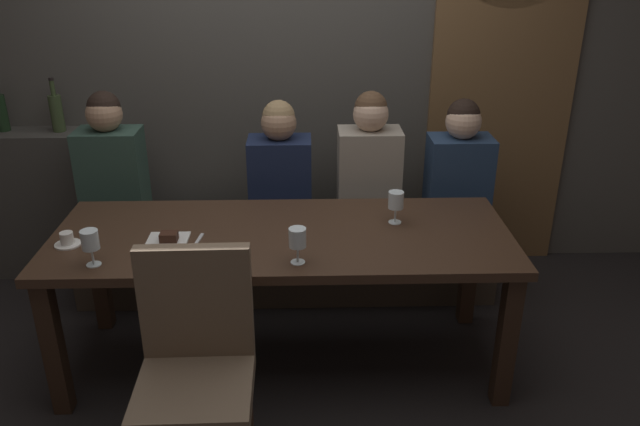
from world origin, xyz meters
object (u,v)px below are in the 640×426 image
wine_bottle_pale_label (57,112)px  wine_glass_center_back (90,242)px  diner_redhead (111,166)px  wine_glass_end_right (297,239)px  diner_near_end (459,169)px  diner_bearded (280,170)px  espresso_cup (67,240)px  dining_table (283,249)px  wine_glass_far_right (396,202)px  chair_near_side (196,357)px  fork_on_table (198,242)px  banquette_bench (287,259)px  diner_far_end (369,165)px  wine_bottle_dark_red (1,111)px  dessert_plate (168,240)px

wine_bottle_pale_label → wine_glass_center_back: wine_bottle_pale_label is taller
diner_redhead → wine_glass_end_right: bearing=-43.3°
diner_near_end → diner_bearded: bearing=178.7°
diner_near_end → espresso_cup: bearing=-158.7°
dining_table → diner_redhead: size_ratio=2.69×
wine_glass_far_right → chair_near_side: bearing=-136.6°
fork_on_table → wine_glass_far_right: bearing=19.3°
banquette_bench → diner_far_end: size_ratio=3.08×
chair_near_side → wine_glass_far_right: size_ratio=5.98×
wine_glass_far_right → wine_glass_end_right: (-0.48, -0.41, 0.00)m
diner_redhead → wine_glass_far_right: bearing=-21.3°
banquette_bench → wine_glass_end_right: size_ratio=15.24×
diner_bearded → espresso_cup: bearing=-140.1°
diner_far_end → diner_bearded: bearing=-179.5°
wine_glass_end_right → wine_glass_center_back: same height
wine_glass_end_right → diner_bearded: bearing=96.1°
diner_near_end → wine_bottle_pale_label: bearing=171.1°
diner_near_end → wine_glass_far_right: (-0.45, -0.57, 0.04)m
espresso_cup → wine_glass_far_right: bearing=7.7°
diner_redhead → espresso_cup: 0.82m
wine_bottle_dark_red → dessert_plate: 1.69m
dining_table → wine_bottle_pale_label: wine_bottle_pale_label is taller
wine_glass_end_right → wine_glass_center_back: bearing=179.8°
espresso_cup → wine_glass_end_right: bearing=-10.6°
wine_bottle_dark_red → wine_glass_end_right: (1.81, -1.36, -0.22)m
dining_table → wine_glass_end_right: 0.37m
chair_near_side → diner_redhead: bearing=115.3°
banquette_bench → wine_glass_end_right: (0.08, -1.00, 0.62)m
wine_glass_far_right → wine_glass_center_back: same height
wine_glass_end_right → chair_near_side: bearing=-133.2°
banquette_bench → wine_glass_far_right: wine_glass_far_right is taller
wine_glass_end_right → wine_glass_far_right: bearing=40.2°
diner_far_end → wine_bottle_pale_label: wine_bottle_pale_label is taller
diner_near_end → wine_glass_center_back: size_ratio=4.71×
dining_table → espresso_cup: 1.00m
dining_table → wine_glass_center_back: (-0.81, -0.30, 0.20)m
wine_bottle_dark_red → wine_glass_end_right: wine_bottle_dark_red is taller
wine_glass_end_right → banquette_bench: bearing=94.4°
chair_near_side → wine_glass_end_right: bearing=46.8°
chair_near_side → fork_on_table: 0.66m
banquette_bench → wine_glass_center_back: wine_glass_center_back is taller
wine_glass_end_right → wine_glass_center_back: size_ratio=1.00×
wine_bottle_dark_red → wine_glass_center_back: wine_bottle_dark_red is taller
espresso_cup → wine_glass_center_back: bearing=-47.9°
diner_bearded → wine_bottle_pale_label: size_ratio=2.35×
chair_near_side → diner_bearded: (0.29, 1.42, 0.25)m
diner_far_end → chair_near_side: bearing=-119.5°
diner_near_end → fork_on_table: (-1.39, -0.76, -0.07)m
diner_near_end → wine_bottle_pale_label: wine_bottle_pale_label is taller
dining_table → chair_near_side: (-0.32, -0.72, -0.09)m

